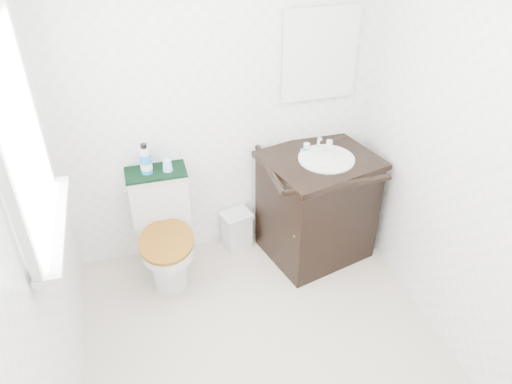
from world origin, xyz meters
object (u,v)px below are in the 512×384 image
trash_bin (237,230)px  mouthwash_bottle (145,160)px  toilet (164,234)px  vanity (317,204)px  cup (167,165)px

trash_bin → mouthwash_bottle: 0.94m
toilet → mouthwash_bottle: size_ratio=3.56×
vanity → trash_bin: vanity is taller
toilet → trash_bin: size_ratio=2.46×
toilet → mouthwash_bottle: (-0.05, 0.12, 0.54)m
trash_bin → cup: cup is taller
toilet → mouthwash_bottle: mouthwash_bottle is taller
trash_bin → mouthwash_bottle: (-0.60, -0.01, 0.73)m
vanity → toilet: bearing=176.6°
vanity → mouthwash_bottle: size_ratio=4.27×
trash_bin → cup: 0.82m
cup → mouthwash_bottle: bearing=176.2°
mouthwash_bottle → cup: mouthwash_bottle is taller
vanity → cup: bearing=170.4°
trash_bin → cup: (-0.47, -0.02, 0.67)m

